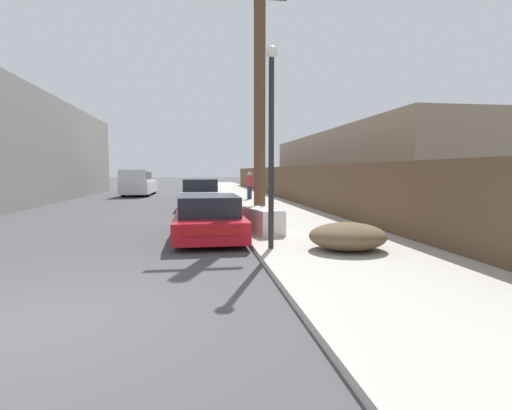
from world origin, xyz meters
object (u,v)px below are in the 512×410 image
discarded_fridge (263,220)px  utility_pole (260,97)px  pickup_truck (138,183)px  pedestrian (249,185)px  street_lamp (271,132)px  brush_pile (348,236)px  parked_sports_car_red (209,218)px  car_parked_far (200,189)px  car_parked_mid (201,194)px

discarded_fridge → utility_pole: size_ratio=0.22×
pickup_truck → pedestrian: size_ratio=3.59×
street_lamp → brush_pile: (1.62, -0.40, -2.26)m
parked_sports_car_red → car_parked_far: size_ratio=1.06×
car_parked_mid → utility_pole: size_ratio=0.55×
car_parked_mid → street_lamp: bearing=-81.5°
pickup_truck → pedestrian: (7.42, -6.19, 0.00)m
pickup_truck → brush_pile: pickup_truck is taller
pickup_truck → brush_pile: size_ratio=3.46×
discarded_fridge → car_parked_mid: (-1.59, 8.90, 0.22)m
car_parked_far → utility_pole: size_ratio=0.54×
pickup_truck → street_lamp: size_ratio=1.33×
car_parked_far → brush_pile: bearing=-83.4°
car_parked_mid → pedestrian: 5.21m
pickup_truck → car_parked_mid: bearing=114.3°
car_parked_mid → utility_pole: utility_pole is taller
street_lamp → utility_pole: bearing=84.0°
car_parked_far → pedestrian: bearing=-52.3°
car_parked_far → pedestrian: (2.96, -3.55, 0.33)m
car_parked_mid → car_parked_far: size_ratio=1.03×
parked_sports_car_red → car_parked_far: car_parked_far is taller
utility_pole → brush_pile: utility_pole is taller
pedestrian → car_parked_far: bearing=129.8°
pickup_truck → utility_pole: size_ratio=0.72×
utility_pole → street_lamp: 4.96m
discarded_fridge → pickup_truck: bearing=94.6°
car_parked_far → pickup_truck: size_ratio=0.75×
pedestrian → brush_pile: bearing=-90.0°
car_parked_mid → brush_pile: car_parked_mid is taller
car_parked_mid → car_parked_far: bearing=91.3°
pickup_truck → pedestrian: 9.66m
street_lamp → brush_pile: bearing=-13.9°
parked_sports_car_red → pedestrian: bearing=77.6°
car_parked_mid → street_lamp: street_lamp is taller
utility_pole → brush_pile: (1.13, -5.07, -3.84)m
car_parked_far → pickup_truck: 5.19m
discarded_fridge → parked_sports_car_red: 1.50m
discarded_fridge → utility_pole: bearing=70.2°
pedestrian → car_parked_mid: bearing=-125.2°
utility_pole → pedestrian: 11.37m
parked_sports_car_red → car_parked_mid: 8.84m
pickup_truck → pedestrian: pickup_truck is taller
parked_sports_car_red → utility_pole: (1.79, 2.26, 3.72)m
pedestrian → parked_sports_car_red: bearing=-102.5°
discarded_fridge → street_lamp: (-0.20, -2.33, 2.22)m
utility_pole → pedestrian: bearing=84.1°
brush_pile → car_parked_mid: bearing=104.5°
discarded_fridge → pedestrian: size_ratio=1.10×
pedestrian → pickup_truck: bearing=140.2°
car_parked_far → pickup_truck: (-4.46, 2.63, 0.33)m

